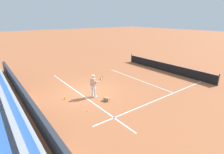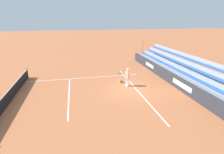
% 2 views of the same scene
% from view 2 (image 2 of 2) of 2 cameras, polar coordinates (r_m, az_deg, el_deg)
% --- Properties ---
extents(ground_plane, '(160.00, 160.00, 0.00)m').
position_cam_2_polar(ground_plane, '(16.05, 6.15, -4.04)').
color(ground_plane, '#B7663D').
extents(court_baseline_white, '(12.00, 0.10, 0.01)m').
position_cam_2_polar(court_baseline_white, '(16.20, 7.84, -3.88)').
color(court_baseline_white, white).
rests_on(court_baseline_white, ground).
extents(court_sideline_white, '(0.10, 12.00, 0.01)m').
position_cam_2_polar(court_sideline_white, '(19.16, -9.19, -0.30)').
color(court_sideline_white, white).
rests_on(court_sideline_white, ground).
extents(court_service_line_white, '(8.22, 0.10, 0.01)m').
position_cam_2_polar(court_service_line_white, '(15.34, -13.88, -5.63)').
color(court_service_line_white, white).
rests_on(court_service_line_white, ground).
extents(back_wall_sponsor_board, '(21.81, 0.25, 1.10)m').
position_cam_2_polar(back_wall_sponsor_board, '(17.64, 19.69, -1.02)').
color(back_wall_sponsor_board, '#2D333D').
rests_on(back_wall_sponsor_board, ground).
extents(bleacher_stand, '(20.72, 2.40, 2.95)m').
position_cam_2_polar(bleacher_stand, '(18.59, 24.58, -0.07)').
color(bleacher_stand, '#9EA3A8').
rests_on(bleacher_stand, ground).
extents(tennis_player, '(0.58, 1.07, 1.71)m').
position_cam_2_polar(tennis_player, '(16.48, 4.99, -0.06)').
color(tennis_player, silver).
rests_on(tennis_player, ground).
extents(ball_box_cardboard, '(0.48, 0.42, 0.26)m').
position_cam_2_polar(ball_box_cardboard, '(17.66, 2.67, -1.32)').
color(ball_box_cardboard, '#A87F51').
rests_on(ball_box_cardboard, ground).
extents(tennis_ball_far_left, '(0.07, 0.07, 0.07)m').
position_cam_2_polar(tennis_ball_far_left, '(15.52, -4.85, -4.69)').
color(tennis_ball_far_left, '#CCE533').
rests_on(tennis_ball_far_left, ground).
extents(tennis_ball_toward_net, '(0.07, 0.07, 0.07)m').
position_cam_2_polar(tennis_ball_toward_net, '(11.96, 6.46, -12.42)').
color(tennis_ball_toward_net, '#CCE533').
rests_on(tennis_ball_toward_net, ground).
extents(tennis_ball_on_baseline, '(0.07, 0.07, 0.07)m').
position_cam_2_polar(tennis_ball_on_baseline, '(18.68, 7.79, -0.64)').
color(tennis_ball_on_baseline, '#CCE533').
rests_on(tennis_ball_on_baseline, ground).
extents(tennis_ball_far_right, '(0.07, 0.07, 0.07)m').
position_cam_2_polar(tennis_ball_far_right, '(15.51, 3.29, -4.67)').
color(tennis_ball_far_right, '#CCE533').
rests_on(tennis_ball_far_right, ground).
extents(water_bottle, '(0.07, 0.07, 0.22)m').
position_cam_2_polar(water_bottle, '(16.64, 12.28, -3.12)').
color(water_bottle, yellow).
rests_on(water_bottle, ground).
extents(tennis_net, '(11.09, 0.09, 1.07)m').
position_cam_2_polar(tennis_net, '(15.98, -30.09, -4.81)').
color(tennis_net, '#33383D').
rests_on(tennis_net, ground).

